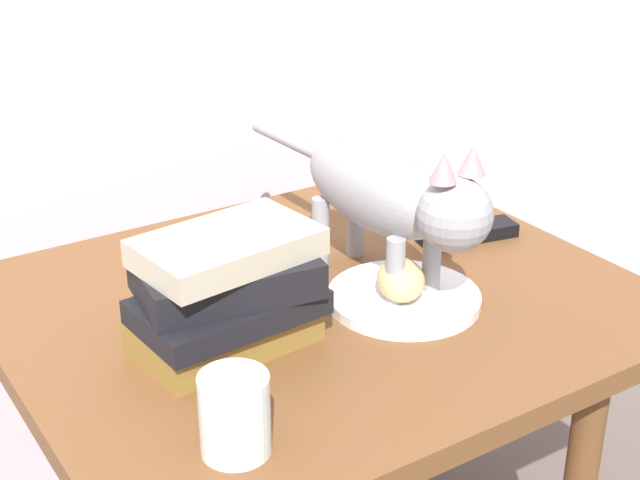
# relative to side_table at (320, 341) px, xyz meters

# --- Properties ---
(side_table) EXTENTS (0.79, 0.67, 0.54)m
(side_table) POSITION_rel_side_table_xyz_m (0.00, 0.00, 0.00)
(side_table) COLOR brown
(side_table) RESTS_ON ground
(plate) EXTENTS (0.20, 0.20, 0.01)m
(plate) POSITION_rel_side_table_xyz_m (0.08, -0.07, 0.08)
(plate) COLOR white
(plate) RESTS_ON side_table
(bread_roll) EXTENTS (0.09, 0.10, 0.05)m
(bread_roll) POSITION_rel_side_table_xyz_m (0.07, -0.08, 0.11)
(bread_roll) COLOR #E0BC7A
(bread_roll) RESTS_ON plate
(cat) EXTENTS (0.10, 0.48, 0.23)m
(cat) POSITION_rel_side_table_xyz_m (0.08, -0.03, 0.20)
(cat) COLOR #99999E
(cat) RESTS_ON side_table
(book_stack) EXTENTS (0.22, 0.16, 0.14)m
(book_stack) POSITION_rel_side_table_xyz_m (-0.16, -0.04, 0.14)
(book_stack) COLOR olive
(book_stack) RESTS_ON side_table
(candle_jar) EXTENTS (0.07, 0.07, 0.08)m
(candle_jar) POSITION_rel_side_table_xyz_m (-0.24, -0.23, 0.11)
(candle_jar) COLOR silver
(candle_jar) RESTS_ON side_table
(tv_remote) EXTENTS (0.16, 0.07, 0.02)m
(tv_remote) POSITION_rel_side_table_xyz_m (0.28, 0.03, 0.08)
(tv_remote) COLOR black
(tv_remote) RESTS_ON side_table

